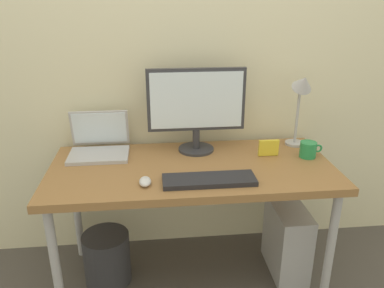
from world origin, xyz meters
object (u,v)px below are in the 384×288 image
(desk, at_px, (192,176))
(computer_tower, at_px, (287,239))
(wastebasket, at_px, (107,258))
(laptop, at_px, (99,143))
(keyboard, at_px, (209,180))
(desk_lamp, at_px, (302,94))
(coffee_mug, at_px, (308,150))
(monitor, at_px, (196,105))
(mouse, at_px, (145,182))
(photo_frame, at_px, (269,148))

(desk, xyz_separation_m, computer_tower, (0.55, 0.00, -0.44))
(computer_tower, distance_m, wastebasket, 1.04)
(laptop, xyz_separation_m, keyboard, (0.55, -0.42, -0.05))
(desk_lamp, distance_m, coffee_mug, 0.31)
(monitor, relative_size, wastebasket, 1.78)
(monitor, bearing_deg, coffee_mug, -14.78)
(desk_lamp, bearing_deg, mouse, -155.64)
(keyboard, xyz_separation_m, computer_tower, (0.49, 0.20, -0.51))
(desk, distance_m, wastebasket, 0.69)
(desk, relative_size, monitor, 2.74)
(desk, height_order, photo_frame, photo_frame)
(desk, distance_m, keyboard, 0.22)
(keyboard, bearing_deg, photo_frame, 37.02)
(desk_lamp, xyz_separation_m, wastebasket, (-1.11, -0.18, -0.87))
(monitor, distance_m, computer_tower, 0.94)
(laptop, relative_size, desk_lamp, 0.72)
(monitor, relative_size, desk_lamp, 1.21)
(computer_tower, bearing_deg, desk, -179.67)
(coffee_mug, relative_size, computer_tower, 0.30)
(photo_frame, bearing_deg, computer_tower, -32.06)
(laptop, bearing_deg, coffee_mug, -8.67)
(laptop, distance_m, computer_tower, 1.21)
(keyboard, bearing_deg, desk_lamp, 34.93)
(mouse, bearing_deg, keyboard, -0.91)
(monitor, xyz_separation_m, laptop, (-0.54, 0.02, -0.21))
(laptop, bearing_deg, wastebasket, -86.25)
(monitor, xyz_separation_m, wastebasket, (-0.53, -0.18, -0.82))
(monitor, xyz_separation_m, desk_lamp, (0.59, 0.00, 0.05))
(keyboard, bearing_deg, computer_tower, 22.00)
(desk, bearing_deg, wastebasket, 177.64)
(wastebasket, bearing_deg, coffee_mug, 1.37)
(desk, relative_size, wastebasket, 4.89)
(keyboard, relative_size, photo_frame, 4.00)
(monitor, xyz_separation_m, coffee_mug, (0.59, -0.16, -0.22))
(mouse, bearing_deg, computer_tower, 13.77)
(desk, bearing_deg, mouse, -141.39)
(mouse, xyz_separation_m, wastebasket, (-0.24, 0.21, -0.58))
(monitor, distance_m, mouse, 0.55)
(desk_lamp, height_order, wastebasket, desk_lamp)
(laptop, relative_size, mouse, 3.56)
(wastebasket, bearing_deg, desk, -2.36)
(monitor, bearing_deg, computer_tower, -21.50)
(coffee_mug, bearing_deg, monitor, 165.22)
(desk, distance_m, computer_tower, 0.71)
(desk_lamp, distance_m, computer_tower, 0.84)
(desk, xyz_separation_m, photo_frame, (0.43, 0.08, 0.11))
(desk, bearing_deg, monitor, 77.55)
(coffee_mug, height_order, wastebasket, coffee_mug)
(desk, relative_size, desk_lamp, 3.32)
(laptop, height_order, coffee_mug, laptop)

